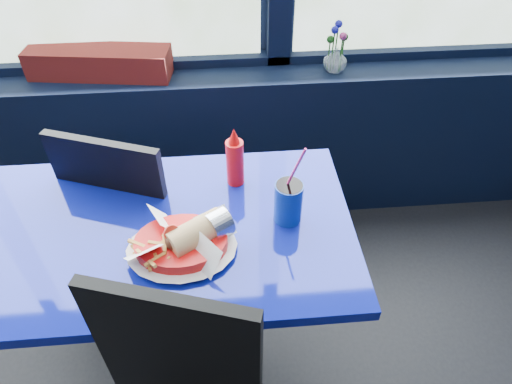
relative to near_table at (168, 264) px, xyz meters
name	(u,v)px	position (x,y,z in m)	size (l,w,h in m)	color
window_sill	(121,150)	(-0.30, 0.87, -0.17)	(5.00, 0.26, 0.80)	black
near_table	(168,264)	(0.00, 0.00, 0.00)	(1.20, 0.70, 0.75)	black
chair_near_back	(116,207)	(-0.22, 0.32, -0.03)	(0.54, 0.55, 0.94)	black
planter_box	(99,62)	(-0.30, 0.89, 0.29)	(0.61, 0.15, 0.12)	maroon
flower_vase	(336,57)	(0.72, 0.84, 0.30)	(0.14, 0.14, 0.22)	silver
food_basket	(183,242)	(0.08, -0.09, 0.22)	(0.31, 0.31, 0.11)	red
ketchup_bottle	(235,159)	(0.24, 0.20, 0.28)	(0.06, 0.06, 0.22)	red
soda_cup	(288,201)	(0.40, 0.01, 0.26)	(0.09, 0.09, 0.30)	navy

